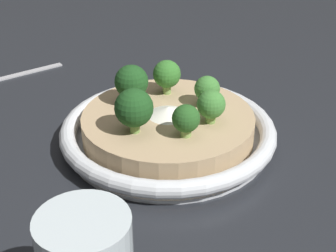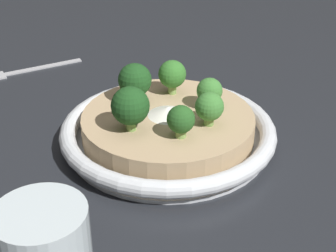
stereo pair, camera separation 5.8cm
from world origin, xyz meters
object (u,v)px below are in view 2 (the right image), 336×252
broccoli_front_right (209,91)px  broccoli_back_right (135,80)px  broccoli_left (181,120)px  broccoli_front (209,107)px  broccoli_right (172,75)px  risotto_bowl (168,130)px  fork_utensil (15,72)px  broccoli_back_left (130,106)px

broccoli_front_right → broccoli_back_right: bearing=91.3°
broccoli_front_right → broccoli_left: bearing=164.6°
broccoli_front → broccoli_right: bearing=38.9°
risotto_bowl → broccoli_left: bearing=-152.4°
broccoli_front_right → fork_utensil: bearing=68.8°
broccoli_back_left → broccoli_right: broccoli_back_left is taller
broccoli_left → broccoli_front: (0.03, -0.02, 0.00)m
broccoli_left → broccoli_back_left: 0.05m
broccoli_back_left → broccoli_front_right: bearing=-47.5°
broccoli_back_left → broccoli_right: (0.09, -0.02, -0.00)m
broccoli_front → fork_utensil: 0.35m
broccoli_back_right → fork_utensil: bearing=61.2°
broccoli_back_left → broccoli_right: size_ratio=1.17×
risotto_bowl → broccoli_back_left: broccoli_back_left is taller
broccoli_front → broccoli_front_right: 0.04m
risotto_bowl → broccoli_back_right: size_ratio=5.24×
broccoli_front → broccoli_right: size_ratio=0.89×
broccoli_front → broccoli_back_right: bearing=67.7°
risotto_bowl → broccoli_front_right: broccoli_front_right is taller
risotto_bowl → broccoli_front_right: size_ratio=6.79×
risotto_bowl → broccoli_front_right: (0.03, -0.04, 0.04)m
broccoli_back_left → broccoli_right: bearing=-14.8°
broccoli_back_right → broccoli_left: bearing=-135.8°
risotto_bowl → broccoli_back_left: size_ratio=5.01×
broccoli_front → broccoli_front_right: broccoli_front is taller
risotto_bowl → broccoli_right: broccoli_right is taller
broccoli_front → broccoli_right: (0.07, 0.05, 0.00)m
broccoli_back_right → broccoli_back_left: (-0.07, -0.01, 0.00)m
risotto_bowl → broccoli_front: size_ratio=6.54×
broccoli_left → fork_utensil: broccoli_left is taller
broccoli_right → risotto_bowl: bearing=-173.3°
broccoli_left → fork_utensil: size_ratio=0.25×
broccoli_left → broccoli_right: 0.10m
broccoli_front → broccoli_front_right: bearing=7.8°
broccoli_back_left → fork_utensil: (0.19, 0.23, -0.06)m
risotto_bowl → fork_utensil: risotto_bowl is taller
risotto_bowl → broccoli_back_right: bearing=60.1°
broccoli_back_right → fork_utensil: size_ratio=0.33×
risotto_bowl → broccoli_front: bearing=-104.2°
risotto_bowl → broccoli_front: 0.06m
risotto_bowl → broccoli_front: (-0.01, -0.05, 0.04)m
broccoli_back_right → broccoli_right: size_ratio=1.11×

